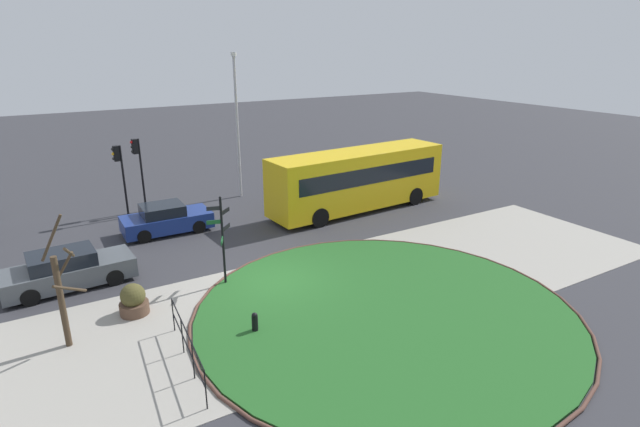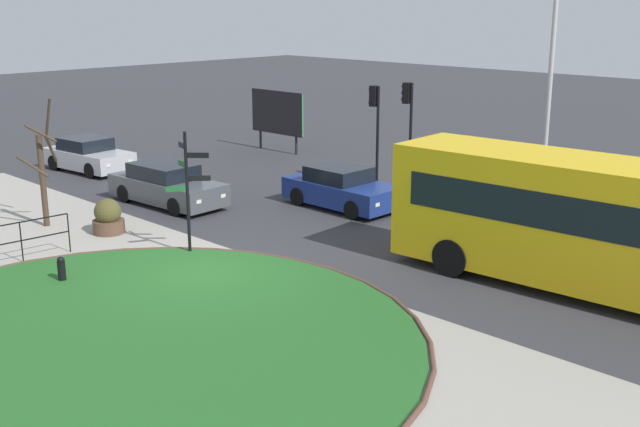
% 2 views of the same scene
% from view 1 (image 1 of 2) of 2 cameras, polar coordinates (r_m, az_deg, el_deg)
% --- Properties ---
extents(ground, '(120.00, 120.00, 0.00)m').
position_cam_1_polar(ground, '(19.63, -5.08, -7.79)').
color(ground, '#333338').
extents(sidewalk_paving, '(32.00, 7.88, 0.02)m').
position_cam_1_polar(sidewalk_paving, '(18.00, -2.17, -10.30)').
color(sidewalk_paving, '#9E998E').
rests_on(sidewalk_paving, ground).
extents(grass_island, '(12.84, 12.84, 0.10)m').
position_cam_1_polar(grass_island, '(17.64, 7.36, -10.95)').
color(grass_island, '#235B23').
rests_on(grass_island, ground).
extents(grass_kerb_ring, '(13.15, 13.15, 0.11)m').
position_cam_1_polar(grass_kerb_ring, '(17.63, 7.36, -10.94)').
color(grass_kerb_ring, brown).
rests_on(grass_kerb_ring, ground).
extents(signpost_directional, '(1.02, 1.04, 3.52)m').
position_cam_1_polar(signpost_directional, '(18.94, -11.04, -2.41)').
color(signpost_directional, black).
rests_on(signpost_directional, ground).
extents(bollard_foreground, '(0.20, 0.20, 0.72)m').
position_cam_1_polar(bollard_foreground, '(16.38, -7.40, -12.17)').
color(bollard_foreground, black).
rests_on(bollard_foreground, ground).
extents(railing_grass_edge, '(0.33, 4.09, 1.16)m').
position_cam_1_polar(railing_grass_edge, '(15.06, -14.85, -14.00)').
color(railing_grass_edge, black).
rests_on(railing_grass_edge, ground).
extents(bus_yellow, '(10.44, 3.09, 3.28)m').
position_cam_1_polar(bus_yellow, '(27.46, 4.30, 3.94)').
color(bus_yellow, yellow).
rests_on(bus_yellow, ground).
extents(car_far_lane, '(4.19, 1.97, 1.43)m').
position_cam_1_polar(car_far_lane, '(25.44, -17.06, -0.64)').
color(car_far_lane, navy).
rests_on(car_far_lane, ground).
extents(car_trailing, '(4.66, 2.02, 1.44)m').
position_cam_1_polar(car_trailing, '(21.17, -26.70, -5.77)').
color(car_trailing, '#474C51').
rests_on(car_trailing, ground).
extents(traffic_light_near, '(0.49, 0.30, 4.00)m').
position_cam_1_polar(traffic_light_near, '(28.53, -19.97, 5.82)').
color(traffic_light_near, black).
rests_on(traffic_light_near, ground).
extents(traffic_light_far, '(0.49, 0.29, 3.85)m').
position_cam_1_polar(traffic_light_far, '(27.74, -21.81, 5.05)').
color(traffic_light_far, black).
rests_on(traffic_light_far, ground).
extents(lamppost_tall, '(0.32, 0.32, 8.30)m').
position_cam_1_polar(lamppost_tall, '(29.79, -9.38, 10.17)').
color(lamppost_tall, '#B7B7BC').
rests_on(lamppost_tall, ground).
extents(planter_near_signpost, '(0.97, 0.97, 1.11)m').
position_cam_1_polar(planter_near_signpost, '(18.33, -20.40, -9.27)').
color(planter_near_signpost, brown).
rests_on(planter_near_signpost, ground).
extents(street_tree_bare, '(1.05, 1.27, 4.09)m').
position_cam_1_polar(street_tree_bare, '(16.77, -27.23, -7.92)').
color(street_tree_bare, '#423323').
rests_on(street_tree_bare, ground).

